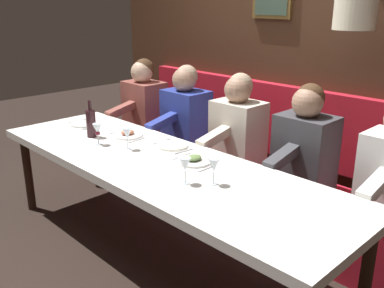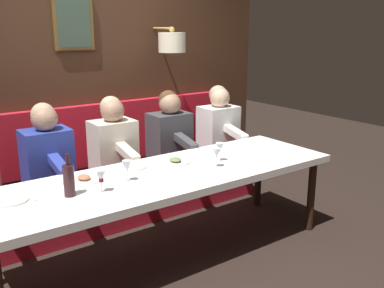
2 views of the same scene
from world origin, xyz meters
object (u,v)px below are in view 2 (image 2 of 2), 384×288
object	(u,v)px
wine_glass_1	(216,154)
wine_bottle	(69,180)
wine_glass_0	(127,167)
wine_glass_2	(220,148)
wine_glass_3	(101,177)
diner_nearest	(219,124)
diner_far	(47,152)
dining_table	(166,180)
diner_near	(170,132)
diner_middle	(113,141)

from	to	relation	value
wine_glass_1	wine_bottle	distance (m)	1.21
wine_glass_0	wine_glass_2	size ratio (longest dim) A/B	1.00
wine_glass_0	wine_glass_3	world-z (taller)	same
diner_nearest	wine_glass_1	distance (m)	1.31
diner_far	wine_bottle	distance (m)	0.92
wine_glass_3	dining_table	bearing A→B (deg)	-80.92
wine_bottle	wine_glass_2	bearing A→B (deg)	-89.36
diner_near	wine_glass_3	bearing A→B (deg)	129.26
dining_table	wine_glass_3	size ratio (longest dim) A/B	17.90
diner_near	wine_bottle	distance (m)	1.67
dining_table	wine_bottle	size ratio (longest dim) A/B	9.78
diner_nearest	diner_near	distance (m)	0.65
diner_far	diner_nearest	bearing A→B (deg)	-90.00
diner_middle	wine_bottle	xyz separation A→B (m)	(-0.91, 0.77, 0.04)
diner_middle	dining_table	bearing A→B (deg)	-178.25
wine_glass_0	wine_glass_2	xyz separation A→B (m)	(-0.01, -0.88, 0.00)
diner_nearest	wine_glass_2	world-z (taller)	diner_nearest
diner_near	wine_glass_3	world-z (taller)	diner_near
wine_glass_2	wine_bottle	xyz separation A→B (m)	(-0.01, 1.33, -0.00)
diner_far	wine_glass_1	xyz separation A→B (m)	(-1.01, -1.06, 0.04)
wine_glass_1	wine_bottle	bearing A→B (deg)	85.29
diner_near	dining_table	bearing A→B (deg)	145.53
dining_table	diner_middle	size ratio (longest dim) A/B	3.71
wine_glass_2	wine_glass_3	size ratio (longest dim) A/B	1.00
diner_middle	wine_glass_3	xyz separation A→B (m)	(-0.98, 0.56, 0.04)
diner_nearest	wine_bottle	bearing A→B (deg)	113.94
diner_far	wine_bottle	size ratio (longest dim) A/B	2.64
diner_nearest	wine_glass_2	size ratio (longest dim) A/B	4.82
diner_nearest	wine_glass_1	size ratio (longest dim) A/B	4.82
diner_near	wine_glass_2	distance (m)	0.90
wine_glass_0	wine_bottle	xyz separation A→B (m)	(-0.02, 0.45, -0.00)
wine_glass_1	wine_glass_3	bearing A→B (deg)	88.24
wine_bottle	wine_glass_3	bearing A→B (deg)	-108.57
wine_glass_2	wine_bottle	bearing A→B (deg)	90.64
diner_middle	wine_bottle	world-z (taller)	diner_middle
dining_table	diner_far	xyz separation A→B (m)	(0.88, 0.65, 0.13)
diner_near	wine_bottle	bearing A→B (deg)	123.00
dining_table	diner_near	xyz separation A→B (m)	(0.88, -0.61, 0.13)
wine_glass_1	diner_far	bearing A→B (deg)	46.54
diner_middle	wine_glass_1	bearing A→B (deg)	-156.55
dining_table	diner_nearest	bearing A→B (deg)	-54.85
wine_glass_0	wine_bottle	world-z (taller)	wine_bottle
wine_glass_1	wine_glass_3	xyz separation A→B (m)	(0.03, 1.00, -0.00)
wine_glass_1	wine_glass_2	size ratio (longest dim) A/B	1.00
diner_far	wine_glass_2	bearing A→B (deg)	-126.88
wine_glass_1	wine_glass_0	bearing A→B (deg)	80.65
diner_far	wine_glass_1	bearing A→B (deg)	-133.46
diner_nearest	diner_far	size ratio (longest dim) A/B	1.00
diner_middle	wine_glass_2	world-z (taller)	diner_middle
dining_table	wine_glass_1	world-z (taller)	wine_glass_1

